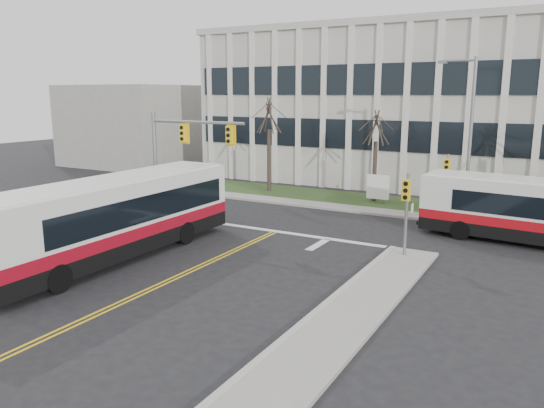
# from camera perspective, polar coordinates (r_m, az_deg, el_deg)

# --- Properties ---
(ground) EXTENTS (120.00, 120.00, 0.00)m
(ground) POSITION_cam_1_polar(r_m,az_deg,el_deg) (21.70, -10.16, -7.75)
(ground) COLOR black
(ground) RESTS_ON ground
(sidewalk_east) EXTENTS (2.00, 26.00, 0.14)m
(sidewalk_east) POSITION_cam_1_polar(r_m,az_deg,el_deg) (14.03, 1.31, -18.70)
(sidewalk_east) COLOR #9E9B93
(sidewalk_east) RESTS_ON ground
(sidewalk_cross) EXTENTS (44.00, 1.60, 0.14)m
(sidewalk_cross) POSITION_cam_1_polar(r_m,az_deg,el_deg) (32.73, 14.15, -1.13)
(sidewalk_cross) COLOR #9E9B93
(sidewalk_cross) RESTS_ON ground
(building_lawn) EXTENTS (44.00, 5.00, 0.12)m
(building_lawn) POSITION_cam_1_polar(r_m,az_deg,el_deg) (35.39, 15.35, -0.25)
(building_lawn) COLOR #2C461E
(building_lawn) RESTS_ON ground
(office_building) EXTENTS (40.00, 16.00, 12.00)m
(office_building) POSITION_cam_1_polar(r_m,az_deg,el_deg) (46.43, 19.45, 9.67)
(office_building) COLOR beige
(office_building) RESTS_ON ground
(building_annex) EXTENTS (12.00, 12.00, 8.00)m
(building_annex) POSITION_cam_1_polar(r_m,az_deg,el_deg) (57.28, -14.05, 8.26)
(building_annex) COLOR #9E9B93
(building_annex) RESTS_ON ground
(mast_arm_signal) EXTENTS (6.11, 0.38, 6.20)m
(mast_arm_signal) POSITION_cam_1_polar(r_m,az_deg,el_deg) (29.71, -10.12, 5.95)
(mast_arm_signal) COLOR slate
(mast_arm_signal) RESTS_ON ground
(signal_pole_near) EXTENTS (0.34, 0.39, 3.80)m
(signal_pole_near) POSITION_cam_1_polar(r_m,az_deg,el_deg) (23.83, 14.24, 0.08)
(signal_pole_near) COLOR slate
(signal_pole_near) RESTS_ON ground
(signal_pole_far) EXTENTS (0.34, 0.39, 3.80)m
(signal_pole_far) POSITION_cam_1_polar(r_m,az_deg,el_deg) (32.00, 18.26, 2.78)
(signal_pole_far) COLOR slate
(signal_pole_far) RESTS_ON ground
(streetlight) EXTENTS (2.15, 0.25, 9.20)m
(streetlight) POSITION_cam_1_polar(r_m,az_deg,el_deg) (32.36, 20.31, 7.54)
(streetlight) COLOR slate
(streetlight) RESTS_ON ground
(directory_sign) EXTENTS (1.50, 0.12, 2.00)m
(directory_sign) POSITION_cam_1_polar(r_m,az_deg,el_deg) (35.37, 11.33, 1.77)
(directory_sign) COLOR slate
(directory_sign) RESTS_ON ground
(tree_left) EXTENTS (1.80, 1.80, 7.70)m
(tree_left) POSITION_cam_1_polar(r_m,az_deg,el_deg) (38.79, -0.34, 9.32)
(tree_left) COLOR #42352B
(tree_left) RESTS_ON ground
(tree_mid) EXTENTS (1.80, 1.80, 6.82)m
(tree_mid) POSITION_cam_1_polar(r_m,az_deg,el_deg) (35.75, 11.15, 7.88)
(tree_mid) COLOR #42352B
(tree_mid) RESTS_ON ground
(bus_main) EXTENTS (2.87, 13.12, 3.50)m
(bus_main) POSITION_cam_1_polar(r_m,az_deg,el_deg) (24.33, -16.61, -1.62)
(bus_main) COLOR silver
(bus_main) RESTS_ON ground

